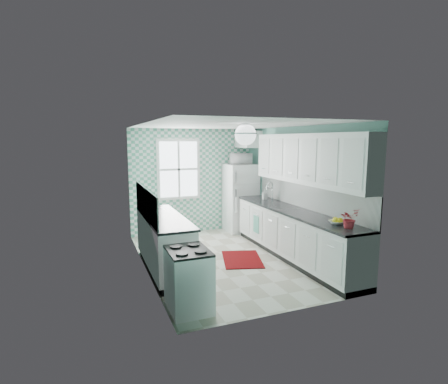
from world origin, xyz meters
name	(u,v)px	position (x,y,z in m)	size (l,w,h in m)	color
floor	(226,260)	(0.00, 0.00, -0.01)	(3.00, 4.40, 0.02)	beige
ceiling	(227,125)	(0.00, 0.00, 2.51)	(3.00, 4.40, 0.02)	white
wall_back	(192,181)	(0.00, 2.21, 1.25)	(3.00, 0.02, 2.50)	#6CAD9E
wall_front	(292,219)	(0.00, -2.21, 1.25)	(3.00, 0.02, 2.50)	#6CAD9E
wall_left	(143,199)	(-1.51, 0.00, 1.25)	(0.02, 4.40, 2.50)	#6CAD9E
wall_right	(296,190)	(1.51, 0.00, 1.25)	(0.02, 4.40, 2.50)	#6CAD9E
accent_wall	(193,181)	(0.00, 2.19, 1.25)	(3.00, 0.01, 2.50)	#52A589
window	(179,169)	(-0.35, 2.16, 1.55)	(1.04, 0.05, 1.44)	white
backsplash_right	(307,195)	(1.49, -0.40, 1.20)	(0.02, 3.60, 0.51)	white
backsplash_left	(146,203)	(-1.49, -0.07, 1.20)	(0.02, 2.15, 0.51)	white
upper_cabinets_right	(308,159)	(1.33, -0.60, 1.90)	(0.33, 3.20, 0.90)	white
upper_cabinet_fridge	(248,139)	(1.30, 1.83, 2.25)	(0.40, 0.74, 0.40)	white
ceiling_light	(245,134)	(0.00, -0.80, 2.32)	(0.34, 0.34, 0.35)	silver
base_cabinets_right	(293,235)	(1.20, -0.40, 0.45)	(0.60, 3.60, 0.90)	white
countertop_right	(293,211)	(1.19, -0.40, 0.92)	(0.63, 3.60, 0.04)	black
base_cabinets_left	(164,244)	(-1.20, -0.07, 0.45)	(0.60, 2.15, 0.90)	white
countertop_left	(164,218)	(-1.19, -0.07, 0.92)	(0.63, 2.15, 0.04)	black
fridge	(241,198)	(1.11, 1.82, 0.83)	(0.72, 0.72, 1.66)	white
stove	(189,278)	(-1.20, -1.63, 0.42)	(0.54, 0.67, 0.80)	silver
sink	(266,201)	(1.20, 0.68, 0.93)	(0.43, 0.37, 0.53)	silver
rug	(242,259)	(0.26, -0.14, 0.01)	(0.70, 1.00, 0.02)	maroon
dish_towel	(256,224)	(0.89, 0.52, 0.48)	(0.02, 0.24, 0.36)	teal
fruit_bowl	(337,222)	(1.20, -1.62, 0.97)	(0.23, 0.23, 0.06)	white
potted_plant	(349,218)	(1.20, -1.89, 1.09)	(0.27, 0.23, 0.30)	#B21216
soap_bottle	(265,194)	(1.25, 0.84, 1.05)	(0.10, 0.10, 0.22)	#A5B2BB
microwave	(241,159)	(1.11, 1.82, 1.79)	(0.47, 0.32, 0.26)	silver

